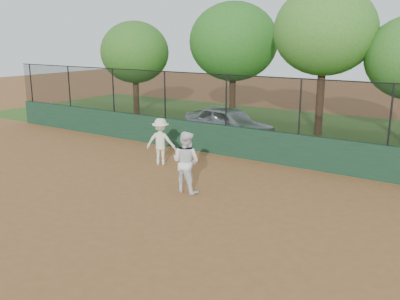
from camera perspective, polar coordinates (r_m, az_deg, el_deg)
The scene contains 10 objects.
ground at distance 12.88m, azimuth -8.46°, elevation -6.72°, with size 80.00×80.00×0.00m, color brown.
back_wall at distance 17.42m, azimuth 4.71°, elevation 1.03°, with size 26.00×0.20×1.20m, color #1B3D26.
grass_strip at distance 22.87m, azimuth 11.98°, elevation 2.44°, with size 36.00×12.00×0.01m, color #2B4D18.
parked_car at distance 20.37m, azimuth 3.67°, elevation 3.45°, with size 1.79×4.44×1.51m, color #B5BBBF.
player_second at distance 13.38m, azimuth -1.81°, elevation -1.54°, with size 0.91×0.71×1.88m, color white.
player_main at distance 16.40m, azimuth -5.03°, elevation 1.10°, with size 1.26×1.00×1.75m.
fence_assembly at distance 17.13m, azimuth 4.74°, elevation 6.37°, with size 26.00×0.06×2.00m.
tree_0 at distance 27.11m, azimuth -8.37°, elevation 12.26°, with size 4.17×3.79×5.50m.
tree_1 at distance 25.43m, azimuth 4.29°, elevation 13.65°, with size 5.02×4.56×6.48m.
tree_2 at distance 21.71m, azimuth 15.65°, elevation 14.47°, with size 4.73×4.30×6.89m.
Camera 1 is at (8.13, -8.87, 4.59)m, focal length 40.00 mm.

